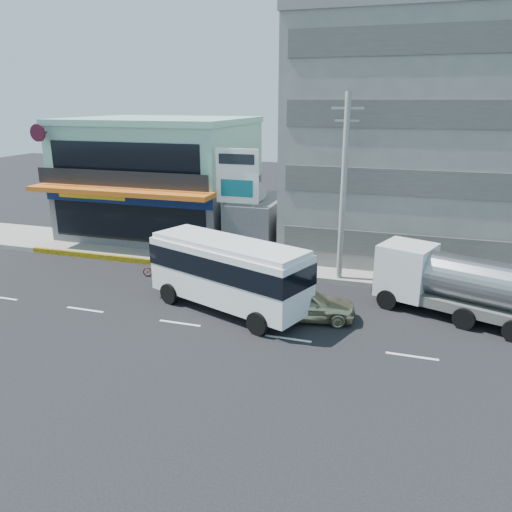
{
  "coord_description": "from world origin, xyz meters",
  "views": [
    {
      "loc": [
        9.46,
        -18.46,
        9.58
      ],
      "look_at": [
        2.32,
        3.98,
        2.2
      ],
      "focal_mm": 35.0,
      "sensor_mm": 36.0,
      "label": 1
    }
  ],
  "objects_px": {
    "utility_pole_near": "(343,189)",
    "concrete_building": "(427,143)",
    "shop_building": "(162,180)",
    "tanker_truck": "(456,283)",
    "minibus": "(228,269)",
    "motorcycle_rider": "(156,265)",
    "billboard": "(237,182)",
    "sedan": "(305,303)",
    "satellite_dish": "(255,200)"
  },
  "relations": [
    {
      "from": "shop_building",
      "to": "motorcycle_rider",
      "type": "distance_m",
      "value": 10.13
    },
    {
      "from": "utility_pole_near",
      "to": "minibus",
      "type": "relative_size",
      "value": 1.18
    },
    {
      "from": "satellite_dish",
      "to": "sedan",
      "type": "xyz_separation_m",
      "value": [
        5.23,
        -8.84,
        -2.8
      ]
    },
    {
      "from": "utility_pole_near",
      "to": "shop_building",
      "type": "bearing_deg",
      "value": 154.94
    },
    {
      "from": "concrete_building",
      "to": "billboard",
      "type": "relative_size",
      "value": 2.32
    },
    {
      "from": "shop_building",
      "to": "billboard",
      "type": "xyz_separation_m",
      "value": [
        7.5,
        -4.75,
        0.93
      ]
    },
    {
      "from": "concrete_building",
      "to": "utility_pole_near",
      "type": "bearing_deg",
      "value": -117.76
    },
    {
      "from": "utility_pole_near",
      "to": "sedan",
      "type": "xyz_separation_m",
      "value": [
        -0.77,
        -5.24,
        -4.38
      ]
    },
    {
      "from": "sedan",
      "to": "concrete_building",
      "type": "bearing_deg",
      "value": -31.63
    },
    {
      "from": "billboard",
      "to": "tanker_truck",
      "type": "xyz_separation_m",
      "value": [
        12.19,
        -4.62,
        -3.3
      ]
    },
    {
      "from": "shop_building",
      "to": "minibus",
      "type": "bearing_deg",
      "value": -51.02
    },
    {
      "from": "shop_building",
      "to": "concrete_building",
      "type": "xyz_separation_m",
      "value": [
        18.0,
        1.05,
        3.0
      ]
    },
    {
      "from": "billboard",
      "to": "sedan",
      "type": "height_order",
      "value": "billboard"
    },
    {
      "from": "concrete_building",
      "to": "tanker_truck",
      "type": "bearing_deg",
      "value": -80.79
    },
    {
      "from": "shop_building",
      "to": "minibus",
      "type": "xyz_separation_m",
      "value": [
        9.54,
        -11.79,
        -1.98
      ]
    },
    {
      "from": "shop_building",
      "to": "satellite_dish",
      "type": "xyz_separation_m",
      "value": [
        8.0,
        -2.95,
        -0.42
      ]
    },
    {
      "from": "shop_building",
      "to": "concrete_building",
      "type": "distance_m",
      "value": 18.28
    },
    {
      "from": "concrete_building",
      "to": "utility_pole_near",
      "type": "xyz_separation_m",
      "value": [
        -4.0,
        -7.6,
        -1.85
      ]
    },
    {
      "from": "tanker_truck",
      "to": "motorcycle_rider",
      "type": "bearing_deg",
      "value": 177.52
    },
    {
      "from": "tanker_truck",
      "to": "shop_building",
      "type": "bearing_deg",
      "value": 154.56
    },
    {
      "from": "motorcycle_rider",
      "to": "shop_building",
      "type": "bearing_deg",
      "value": 114.72
    },
    {
      "from": "satellite_dish",
      "to": "tanker_truck",
      "type": "height_order",
      "value": "satellite_dish"
    },
    {
      "from": "billboard",
      "to": "tanker_truck",
      "type": "distance_m",
      "value": 13.45
    },
    {
      "from": "motorcycle_rider",
      "to": "utility_pole_near",
      "type": "bearing_deg",
      "value": 12.1
    },
    {
      "from": "billboard",
      "to": "motorcycle_rider",
      "type": "xyz_separation_m",
      "value": [
        -3.5,
        -3.94,
        -4.26
      ]
    },
    {
      "from": "shop_building",
      "to": "billboard",
      "type": "height_order",
      "value": "shop_building"
    },
    {
      "from": "shop_building",
      "to": "utility_pole_near",
      "type": "xyz_separation_m",
      "value": [
        14.0,
        -6.55,
        1.15
      ]
    },
    {
      "from": "utility_pole_near",
      "to": "motorcycle_rider",
      "type": "relative_size",
      "value": 4.97
    },
    {
      "from": "minibus",
      "to": "motorcycle_rider",
      "type": "bearing_deg",
      "value": 150.79
    },
    {
      "from": "minibus",
      "to": "sedan",
      "type": "height_order",
      "value": "minibus"
    },
    {
      "from": "shop_building",
      "to": "tanker_truck",
      "type": "height_order",
      "value": "shop_building"
    },
    {
      "from": "concrete_building",
      "to": "utility_pole_near",
      "type": "relative_size",
      "value": 1.6
    },
    {
      "from": "utility_pole_near",
      "to": "minibus",
      "type": "distance_m",
      "value": 7.56
    },
    {
      "from": "shop_building",
      "to": "tanker_truck",
      "type": "xyz_separation_m",
      "value": [
        19.69,
        -9.37,
        -2.37
      ]
    },
    {
      "from": "satellite_dish",
      "to": "shop_building",
      "type": "bearing_deg",
      "value": 159.79
    },
    {
      "from": "billboard",
      "to": "utility_pole_near",
      "type": "relative_size",
      "value": 0.69
    },
    {
      "from": "billboard",
      "to": "sedan",
      "type": "distance_m",
      "value": 9.98
    },
    {
      "from": "concrete_building",
      "to": "tanker_truck",
      "type": "distance_m",
      "value": 11.85
    },
    {
      "from": "tanker_truck",
      "to": "concrete_building",
      "type": "bearing_deg",
      "value": 99.21
    },
    {
      "from": "shop_building",
      "to": "minibus",
      "type": "relative_size",
      "value": 1.46
    },
    {
      "from": "satellite_dish",
      "to": "utility_pole_near",
      "type": "bearing_deg",
      "value": -30.96
    },
    {
      "from": "satellite_dish",
      "to": "tanker_truck",
      "type": "xyz_separation_m",
      "value": [
        11.69,
        -6.42,
        -1.95
      ]
    },
    {
      "from": "satellite_dish",
      "to": "utility_pole_near",
      "type": "distance_m",
      "value": 7.17
    },
    {
      "from": "utility_pole_near",
      "to": "concrete_building",
      "type": "bearing_deg",
      "value": 62.24
    },
    {
      "from": "minibus",
      "to": "concrete_building",
      "type": "bearing_deg",
      "value": 56.61
    },
    {
      "from": "minibus",
      "to": "tanker_truck",
      "type": "relative_size",
      "value": 1.06
    },
    {
      "from": "concrete_building",
      "to": "shop_building",
      "type": "bearing_deg",
      "value": -176.65
    },
    {
      "from": "utility_pole_near",
      "to": "satellite_dish",
      "type": "bearing_deg",
      "value": 149.04
    },
    {
      "from": "concrete_building",
      "to": "utility_pole_near",
      "type": "height_order",
      "value": "concrete_building"
    },
    {
      "from": "shop_building",
      "to": "tanker_truck",
      "type": "relative_size",
      "value": 1.55
    }
  ]
}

